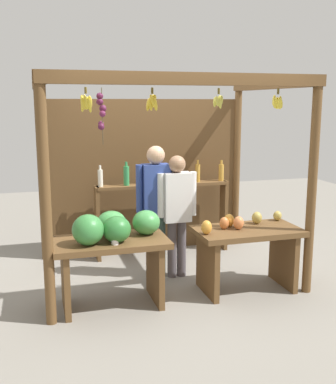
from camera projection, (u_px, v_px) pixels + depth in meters
name	position (u px, v px, depth m)	size (l,w,h in m)	color
ground_plane	(164.00, 273.00, 5.78)	(12.00, 12.00, 0.00)	gray
market_stall	(154.00, 158.00, 5.93)	(2.90, 2.07, 2.37)	brown
fruit_counter_left	(113.00, 242.00, 4.75)	(1.17, 0.66, 1.02)	brown
fruit_counter_right	(246.00, 244.00, 5.20)	(1.17, 0.64, 0.86)	brown
bottle_shelf_unit	(163.00, 199.00, 6.38)	(1.86, 0.22, 1.32)	brown
vendor_man	(156.00, 199.00, 5.54)	(0.48, 0.22, 1.59)	#37504A
vendor_woman	(177.00, 206.00, 5.53)	(0.48, 0.20, 1.48)	#554D52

